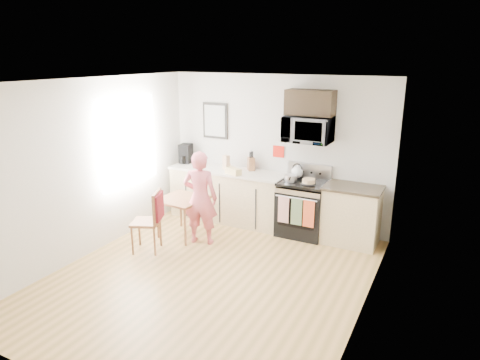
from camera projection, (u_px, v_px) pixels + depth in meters
The scene contains 28 objects.
floor at pixel (209, 277), 5.80m from camera, with size 4.60×4.60×0.00m, color olive.
back_wall at pixel (276, 151), 7.40m from camera, with size 4.00×0.04×2.60m, color beige.
front_wall at pixel (60, 260), 3.47m from camera, with size 4.00×0.04×2.60m, color beige.
left_wall at pixel (91, 168), 6.31m from camera, with size 0.04×4.60×2.60m, color beige.
right_wall at pixel (368, 211), 4.56m from camera, with size 0.04×4.60×2.60m, color beige.
ceiling at pixel (205, 81), 5.07m from camera, with size 4.00×4.60×0.04m, color white.
window at pixel (129, 142), 6.91m from camera, with size 0.06×1.40×1.50m.
cabinet_left at pixel (228, 196), 7.73m from camera, with size 2.10×0.60×0.90m, color tan.
countertop_left at pixel (228, 171), 7.60m from camera, with size 2.14×0.64×0.04m, color #EDE6CC.
cabinet_right at pixel (351, 216), 6.76m from camera, with size 0.84×0.60×0.90m, color tan.
countertop_right at pixel (354, 188), 6.63m from camera, with size 0.88×0.64×0.04m, color black.
range at pixel (303, 209), 7.09m from camera, with size 0.76×0.70×1.16m.
microwave at pixel (308, 129), 6.81m from camera, with size 0.76×0.51×0.42m, color #A9A9AE.
upper_cabinet at pixel (310, 103), 6.73m from camera, with size 0.76×0.35×0.40m, color black.
wall_art at pixel (215, 121), 7.78m from camera, with size 0.50×0.04×0.65m.
wall_trivet at pixel (278, 152), 7.37m from camera, with size 0.20×0.02×0.20m, color red.
person at pixel (200, 198), 6.68m from camera, with size 0.55×0.36×1.50m, color #D03954.
dining_table at pixel (182, 203), 6.99m from camera, with size 0.70×0.70×0.66m.
chair at pixel (154, 213), 6.43m from camera, with size 0.56×0.53×0.96m.
knife_block at pixel (251, 164), 7.53m from camera, with size 0.11×0.15×0.23m, color brown.
utensil_crock at pixel (251, 161), 7.59m from camera, with size 0.12×0.12×0.36m.
fruit_bowl at pixel (227, 166), 7.71m from camera, with size 0.21×0.21×0.09m.
milk_carton at pixel (226, 162), 7.60m from camera, with size 0.10×0.10×0.25m, color tan.
coffee_maker at pixel (186, 154), 8.04m from camera, with size 0.24×0.32×0.36m.
bread_bag at pixel (233, 171), 7.29m from camera, with size 0.29×0.14×0.11m, color tan.
cake at pixel (309, 181), 6.81m from camera, with size 0.25×0.25×0.08m.
kettle at pixel (297, 172), 7.12m from camera, with size 0.20×0.20×0.25m.
pot at pixel (291, 178), 6.94m from camera, with size 0.21×0.35×0.10m.
Camera 1 is at (2.73, -4.44, 2.90)m, focal length 32.00 mm.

